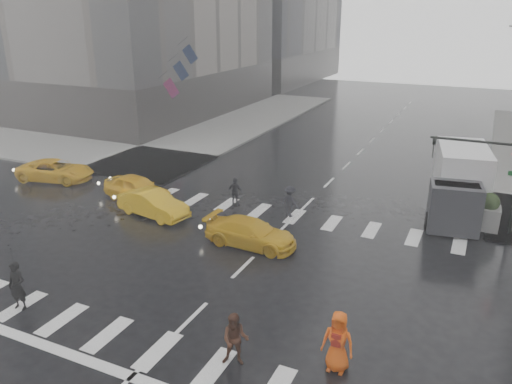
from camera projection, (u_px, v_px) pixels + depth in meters
The scene contains 17 objects.
ground at pixel (243, 267), 20.72m from camera, with size 120.00×120.00×0.00m, color black.
sidewalk_nw at pixel (132, 133), 43.36m from camera, with size 35.00×35.00×0.15m, color slate.
road_markings at pixel (243, 267), 20.72m from camera, with size 18.00×48.00×0.01m, color silver, non-canonical shape.
traffic_signal_pole at pixel (496, 169), 22.86m from camera, with size 4.45×0.42×4.50m.
planter_west at pixel (444, 206), 24.59m from camera, with size 1.10×1.10×1.80m.
planter_mid at pixel (488, 212), 23.79m from camera, with size 1.10×1.10×1.80m.
flag_cluster at pixel (178, 68), 40.55m from camera, with size 2.87×3.06×4.69m.
pedestrian_black at pixel (14, 269), 17.33m from camera, with size 1.10×1.12×2.43m.
pedestrian_brown at pixel (235, 340), 14.78m from camera, with size 0.83×0.65×1.71m, color #432418.
pedestrian_orange at pixel (338, 342), 14.50m from camera, with size 0.95×0.62×1.94m.
pedestrian_far_a at pixel (235, 192), 27.02m from camera, with size 0.92×0.56×1.56m, color black.
pedestrian_far_b at pixel (290, 201), 25.59m from camera, with size 1.06×0.59×1.65m, color black.
taxi_front at pixel (137, 188), 27.83m from camera, with size 1.67×4.16×1.42m, color #E8AB0C.
taxi_mid at pixel (153, 204), 25.72m from camera, with size 1.40×4.03×1.33m, color #E8AB0C.
taxi_rear at pixel (251, 233), 22.46m from camera, with size 1.73×3.75×1.23m, color #E8AB0C.
taxi_far at pixel (56, 170), 31.15m from camera, with size 2.17×4.16×1.31m, color #E8AB0C.
box_truck at pixel (459, 182), 25.45m from camera, with size 2.41×6.43×3.42m.
Camera 1 is at (8.27, -16.46, 10.02)m, focal length 35.00 mm.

